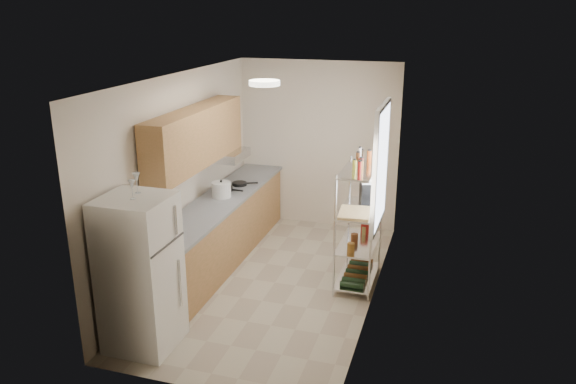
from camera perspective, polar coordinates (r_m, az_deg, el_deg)
name	(u,v)px	position (r m, az deg, el deg)	size (l,w,h in m)	color
room	(274,186)	(6.77, -1.43, 0.62)	(2.52, 4.42, 2.62)	beige
counter_run	(221,229)	(7.76, -6.83, -3.80)	(0.63, 3.51, 0.90)	tan
upper_cabinets	(196,137)	(7.11, -9.34, 5.52)	(0.33, 2.20, 0.72)	tan
range_hood	(226,155)	(7.90, -6.29, 3.79)	(0.50, 0.60, 0.12)	#B7BABC
window	(381,167)	(6.76, 9.41, 2.57)	(0.06, 1.00, 1.46)	white
bakers_rack	(360,201)	(6.87, 7.34, -0.93)	(0.45, 0.90, 1.73)	silver
ceiling_dome	(264,83)	(6.21, -2.41, 11.02)	(0.34, 0.34, 0.06)	white
refrigerator	(140,273)	(5.89, -14.78, -7.99)	(0.67, 0.67, 1.62)	white
wine_glass_a	(137,183)	(5.67, -15.10, 0.88)	(0.07, 0.07, 0.21)	silver
wine_glass_b	(132,190)	(5.52, -15.55, 0.24)	(0.07, 0.07, 0.19)	silver
rice_cooker	(221,190)	(7.63, -6.78, 0.25)	(0.26, 0.26, 0.21)	white
frying_pan_large	(224,189)	(7.93, -6.53, 0.33)	(0.26, 0.26, 0.04)	black
frying_pan_small	(240,184)	(8.13, -4.95, 0.84)	(0.21, 0.21, 0.04)	black
cutting_board	(355,213)	(6.71, 6.79, -2.13)	(0.36, 0.47, 0.03)	tan
espresso_machine	(366,191)	(7.17, 7.97, 0.15)	(0.15, 0.22, 0.26)	black
storage_bag	(365,227)	(7.35, 7.82, -3.59)	(0.10, 0.13, 0.15)	#A81E14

